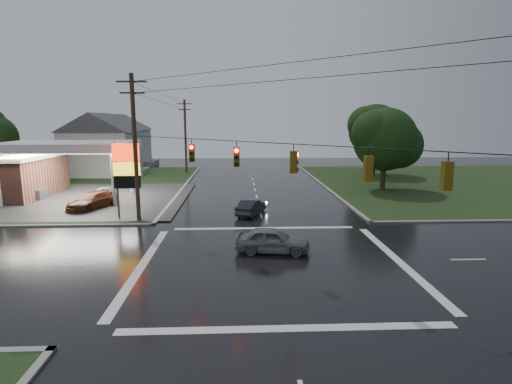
{
  "coord_description": "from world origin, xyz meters",
  "views": [
    {
      "loc": [
        -1.77,
        -20.68,
        7.7
      ],
      "look_at": [
        -0.66,
        5.07,
        3.0
      ],
      "focal_mm": 28.0,
      "sensor_mm": 36.0,
      "label": 1
    }
  ],
  "objects_px": {
    "utility_pole_n": "(185,135)",
    "car_north": "(251,207)",
    "car_crossing": "(272,240)",
    "house_near": "(101,143)",
    "utility_pole_nw": "(135,146)",
    "car_pump": "(92,201)",
    "pylon_sign": "(127,168)",
    "tree_ne_near": "(386,140)",
    "house_far": "(119,139)",
    "tree_ne_far": "(376,131)"
  },
  "relations": [
    {
      "from": "utility_pole_n",
      "to": "car_north",
      "type": "xyz_separation_m",
      "value": [
        8.7,
        -26.76,
        -4.83
      ]
    },
    {
      "from": "utility_pole_n",
      "to": "car_crossing",
      "type": "xyz_separation_m",
      "value": [
        9.66,
        -36.28,
        -4.73
      ]
    },
    {
      "from": "car_crossing",
      "to": "car_north",
      "type": "bearing_deg",
      "value": 14.43
    },
    {
      "from": "house_near",
      "to": "car_north",
      "type": "xyz_separation_m",
      "value": [
        20.15,
        -24.76,
        -3.77
      ]
    },
    {
      "from": "utility_pole_n",
      "to": "house_near",
      "type": "height_order",
      "value": "utility_pole_n"
    },
    {
      "from": "utility_pole_nw",
      "to": "car_crossing",
      "type": "distance_m",
      "value": 13.37
    },
    {
      "from": "house_near",
      "to": "car_pump",
      "type": "xyz_separation_m",
      "value": [
        6.35,
        -22.0,
        -3.68
      ]
    },
    {
      "from": "pylon_sign",
      "to": "tree_ne_near",
      "type": "relative_size",
      "value": 0.67
    },
    {
      "from": "house_far",
      "to": "tree_ne_near",
      "type": "relative_size",
      "value": 1.23
    },
    {
      "from": "tree_ne_near",
      "to": "car_pump",
      "type": "xyz_separation_m",
      "value": [
        -28.74,
        -7.99,
        -4.84
      ]
    },
    {
      "from": "utility_pole_nw",
      "to": "car_pump",
      "type": "height_order",
      "value": "utility_pole_nw"
    },
    {
      "from": "utility_pole_n",
      "to": "car_crossing",
      "type": "distance_m",
      "value": 37.84
    },
    {
      "from": "house_far",
      "to": "tree_ne_far",
      "type": "distance_m",
      "value": 41.57
    },
    {
      "from": "house_far",
      "to": "tree_ne_far",
      "type": "relative_size",
      "value": 1.13
    },
    {
      "from": "utility_pole_nw",
      "to": "pylon_sign",
      "type": "bearing_deg",
      "value": 135.0
    },
    {
      "from": "pylon_sign",
      "to": "utility_pole_nw",
      "type": "xyz_separation_m",
      "value": [
        1.0,
        -1.0,
        1.71
      ]
    },
    {
      "from": "pylon_sign",
      "to": "car_crossing",
      "type": "height_order",
      "value": "pylon_sign"
    },
    {
      "from": "pylon_sign",
      "to": "house_far",
      "type": "xyz_separation_m",
      "value": [
        -11.45,
        37.5,
        0.39
      ]
    },
    {
      "from": "utility_pole_nw",
      "to": "house_far",
      "type": "relative_size",
      "value": 1.0
    },
    {
      "from": "utility_pole_nw",
      "to": "tree_ne_near",
      "type": "height_order",
      "value": "utility_pole_nw"
    },
    {
      "from": "pylon_sign",
      "to": "house_far",
      "type": "relative_size",
      "value": 0.54
    },
    {
      "from": "pylon_sign",
      "to": "car_crossing",
      "type": "bearing_deg",
      "value": -39.48
    },
    {
      "from": "utility_pole_nw",
      "to": "house_near",
      "type": "height_order",
      "value": "utility_pole_nw"
    },
    {
      "from": "house_near",
      "to": "tree_ne_near",
      "type": "distance_m",
      "value": 37.8
    },
    {
      "from": "house_near",
      "to": "pylon_sign",
      "type": "bearing_deg",
      "value": -67.72
    },
    {
      "from": "utility_pole_nw",
      "to": "car_north",
      "type": "distance_m",
      "value": 10.23
    },
    {
      "from": "house_far",
      "to": "car_pump",
      "type": "height_order",
      "value": "house_far"
    },
    {
      "from": "utility_pole_nw",
      "to": "house_far",
      "type": "bearing_deg",
      "value": 107.92
    },
    {
      "from": "car_crossing",
      "to": "pylon_sign",
      "type": "bearing_deg",
      "value": 59.2
    },
    {
      "from": "utility_pole_n",
      "to": "house_far",
      "type": "bearing_deg",
      "value": 141.23
    },
    {
      "from": "car_north",
      "to": "car_crossing",
      "type": "height_order",
      "value": "car_crossing"
    },
    {
      "from": "tree_ne_near",
      "to": "car_pump",
      "type": "distance_m",
      "value": 30.22
    },
    {
      "from": "tree_ne_near",
      "to": "tree_ne_far",
      "type": "xyz_separation_m",
      "value": [
        3.01,
        12.0,
        0.62
      ]
    },
    {
      "from": "tree_ne_far",
      "to": "car_pump",
      "type": "bearing_deg",
      "value": -147.8
    },
    {
      "from": "pylon_sign",
      "to": "tree_ne_far",
      "type": "xyz_separation_m",
      "value": [
        27.65,
        23.49,
        2.17
      ]
    },
    {
      "from": "house_far",
      "to": "car_crossing",
      "type": "bearing_deg",
      "value": -64.46
    },
    {
      "from": "car_north",
      "to": "house_far",
      "type": "bearing_deg",
      "value": -37.95
    },
    {
      "from": "utility_pole_n",
      "to": "tree_ne_far",
      "type": "xyz_separation_m",
      "value": [
        26.65,
        -4.01,
        0.71
      ]
    },
    {
      "from": "house_near",
      "to": "car_north",
      "type": "height_order",
      "value": "house_near"
    },
    {
      "from": "car_north",
      "to": "tree_ne_near",
      "type": "bearing_deg",
      "value": -122.13
    },
    {
      "from": "house_near",
      "to": "house_far",
      "type": "xyz_separation_m",
      "value": [
        -1.0,
        12.0,
        0.0
      ]
    },
    {
      "from": "car_north",
      "to": "car_pump",
      "type": "bearing_deg",
      "value": 10.83
    },
    {
      "from": "tree_ne_near",
      "to": "car_crossing",
      "type": "relative_size",
      "value": 2.07
    },
    {
      "from": "pylon_sign",
      "to": "utility_pole_n",
      "type": "height_order",
      "value": "utility_pole_n"
    },
    {
      "from": "utility_pole_nw",
      "to": "car_north",
      "type": "bearing_deg",
      "value": 11.32
    },
    {
      "from": "house_near",
      "to": "tree_ne_near",
      "type": "relative_size",
      "value": 1.23
    },
    {
      "from": "car_north",
      "to": "car_pump",
      "type": "relative_size",
      "value": 0.77
    },
    {
      "from": "pylon_sign",
      "to": "house_far",
      "type": "bearing_deg",
      "value": 106.98
    },
    {
      "from": "car_crossing",
      "to": "tree_ne_near",
      "type": "bearing_deg",
      "value": -25.91
    },
    {
      "from": "house_far",
      "to": "car_pump",
      "type": "relative_size",
      "value": 2.21
    }
  ]
}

